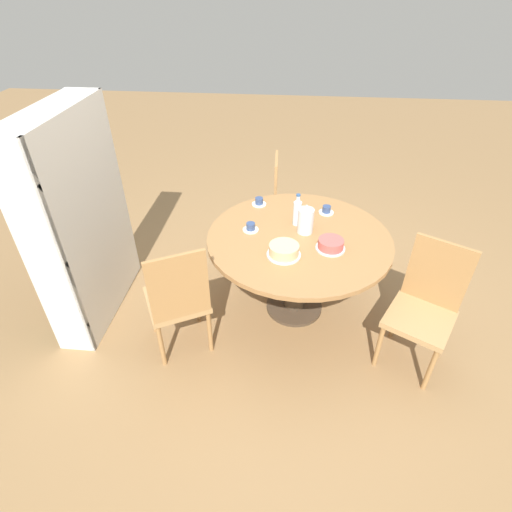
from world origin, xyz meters
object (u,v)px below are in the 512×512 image
Objects in this scene: coffee_pot at (306,220)px; cup_a at (306,212)px; cake_second at (331,245)px; chair_b at (288,202)px; water_bottle at (297,212)px; cup_b at (326,210)px; cup_c at (251,227)px; cup_d at (259,202)px; chair_c at (178,299)px; chair_a at (425,306)px; bookshelf at (85,226)px; cake_main at (284,251)px.

cup_a is (0.26, -0.01, -0.08)m from coffee_pot.
chair_b is at bearing 16.37° from cake_second.
cup_b is (0.20, -0.24, -0.08)m from water_bottle.
cup_c is (0.20, 0.60, -0.01)m from cake_second.
cake_second is at bearing -179.38° from cup_b.
cup_a is (0.15, -0.08, -0.08)m from water_bottle.
coffee_pot is 1.90× the size of cup_d.
cup_a is (0.84, -0.89, 0.27)m from chair_c.
water_bottle reaches higher than chair_a.
coffee_pot is 0.43m from cup_c.
coffee_pot is at bearing 95.89° from bookshelf.
chair_b is 1.66m from chair_c.
chair_b is at bearing 9.11° from coffee_pot.
cake_second is 1.73× the size of cup_d.
water_bottle is at bearing 152.37° from cup_a.
cake_second is (-0.04, -1.85, -0.02)m from bookshelf.
cake_main is 1.96× the size of cup_a.
bookshelf is at bearing 84.31° from cake_main.
cup_d is (-0.51, 0.24, 0.27)m from chair_b.
cup_d is at bearing -144.01° from chair_c.
bookshelf is 1.85m from cake_second.
cup_a is (0.58, -0.16, -0.02)m from cake_main.
chair_c is 0.78m from cup_c.
chair_c is 0.57× the size of bookshelf.
cup_c is at bearing 161.59° from chair_b.
coffee_pot reaches higher than cup_d.
cup_d is (0.98, -0.49, 0.27)m from chair_c.
cup_b is (0.80, 0.67, 0.27)m from chair_a.
cup_a is (0.43, -1.68, -0.03)m from bookshelf.
chair_a is 4.07× the size of coffee_pot.
bookshelf is 6.91× the size of cake_main.
cup_d is at bearing 44.38° from coffee_pot.
cake_second is 1.73× the size of cup_a.
cup_c is (-0.33, 0.59, 0.00)m from cup_b.
cake_second is at bearing 88.78° from bookshelf.
bookshelf reaches higher than water_bottle.
cup_a is at bearing -168.39° from chair_b.
cake_main is (-0.32, 0.15, -0.07)m from coffee_pot.
water_bottle reaches higher than cake_main.
cup_a is at bearing -57.50° from cup_c.
cup_c is at bearing 122.50° from cup_a.
water_bottle is at bearing -131.79° from cup_d.
cup_d is (0.29, 0.32, -0.08)m from water_bottle.
cake_main is at bearing -161.58° from cup_d.
bookshelf is at bearing -157.56° from chair_a.
chair_a is 1.00× the size of chair_b.
bookshelf is 1.91m from cup_b.
coffee_pot is at bearing -24.72° from cake_main.
water_bottle is at bearing 37.87° from cake_second.
cup_a is 0.43m from cup_d.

